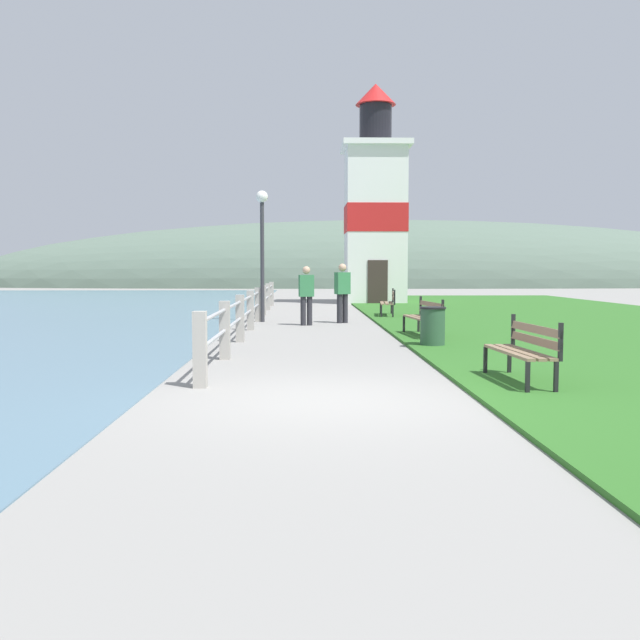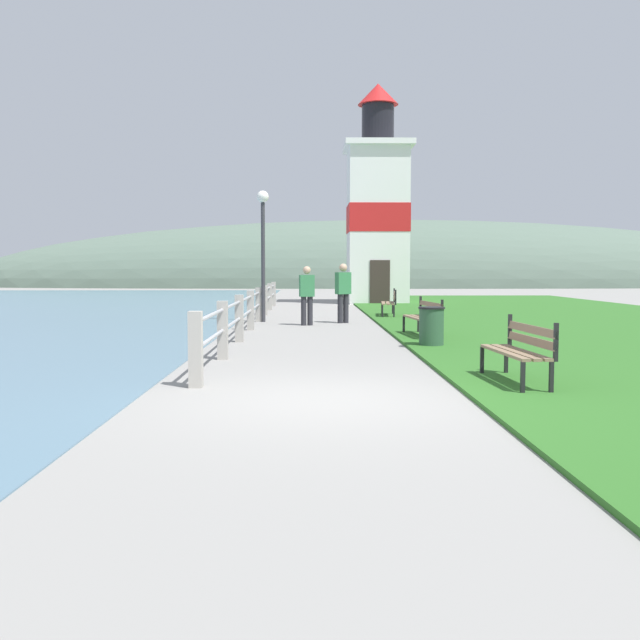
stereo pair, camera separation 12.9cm
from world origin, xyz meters
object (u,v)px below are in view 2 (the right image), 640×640
object	(u,v)px
person_by_railing	(307,293)
park_bench_midway	(425,315)
park_bench_far	(390,301)
lighthouse	(377,211)
trash_bin	(431,327)
park_bench_near	(521,347)
lamp_post	(263,231)
person_strolling	(343,291)

from	to	relation	value
person_by_railing	park_bench_midway	bearing A→B (deg)	-155.18
park_bench_midway	park_bench_far	bearing A→B (deg)	-95.45
person_by_railing	lighthouse	bearing A→B (deg)	-25.43
park_bench_midway	trash_bin	xyz separation A→B (m)	(-0.19, -2.06, -0.12)
park_bench_midway	lighthouse	xyz separation A→B (m)	(0.48, 16.86, 3.74)
park_bench_midway	park_bench_far	xyz separation A→B (m)	(0.02, 7.16, -0.00)
park_bench_near	lamp_post	world-z (taller)	lamp_post
lamp_post	park_bench_near	bearing A→B (deg)	-70.12
park_bench_near	lamp_post	xyz separation A→B (m)	(-4.31, 11.93, 2.20)
person_strolling	person_by_railing	size ratio (longest dim) A/B	1.05
person_by_railing	trash_bin	bearing A→B (deg)	-167.69
person_by_railing	trash_bin	size ratio (longest dim) A/B	2.01
lighthouse	lamp_post	world-z (taller)	lighthouse
person_strolling	park_bench_far	bearing A→B (deg)	-61.72
person_strolling	person_by_railing	world-z (taller)	person_strolling
lighthouse	park_bench_far	bearing A→B (deg)	-92.74
park_bench_midway	lamp_post	distance (m)	6.91
lighthouse	trash_bin	bearing A→B (deg)	-92.05
lighthouse	person_strolling	world-z (taller)	lighthouse
park_bench_near	park_bench_midway	world-z (taller)	same
park_bench_midway	person_by_railing	world-z (taller)	person_by_railing
park_bench_far	person_by_railing	bearing A→B (deg)	56.08
park_bench_midway	trash_bin	bearing A→B (deg)	79.33
person_by_railing	trash_bin	distance (m)	6.38
park_bench_near	trash_bin	world-z (taller)	park_bench_near
park_bench_far	lamp_post	size ratio (longest dim) A/B	0.46
park_bench_near	person_strolling	bearing A→B (deg)	-83.96
person_strolling	trash_bin	world-z (taller)	person_strolling
park_bench_far	lighthouse	distance (m)	10.40
park_bench_near	person_by_railing	world-z (taller)	person_by_railing
lighthouse	park_bench_near	bearing A→B (deg)	-90.63
park_bench_midway	trash_bin	distance (m)	2.07
lighthouse	trash_bin	distance (m)	19.32
person_strolling	person_by_railing	bearing A→B (deg)	100.82
person_strolling	park_bench_near	bearing A→B (deg)	161.56
lighthouse	person_strolling	bearing A→B (deg)	-100.05
park_bench_far	person_strolling	size ratio (longest dim) A/B	1.02
park_bench_near	lighthouse	distance (m)	23.97
lighthouse	lamp_post	bearing A→B (deg)	-111.27
trash_bin	person_strolling	bearing A→B (deg)	102.61
person_strolling	trash_bin	xyz separation A→B (m)	(1.49, -6.68, -0.53)
park_bench_midway	lighthouse	size ratio (longest dim) A/B	0.20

